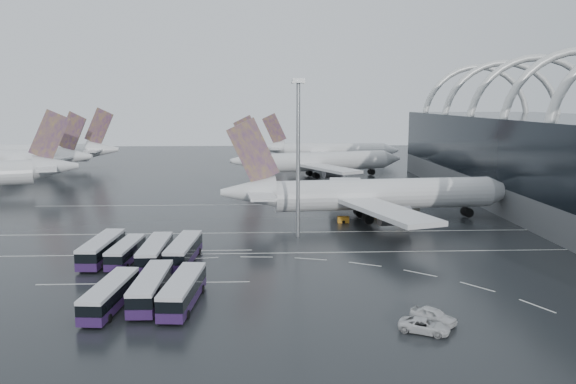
{
  "coord_description": "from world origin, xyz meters",
  "views": [
    {
      "loc": [
        -8.09,
        -87.86,
        23.87
      ],
      "look_at": [
        -3.5,
        14.92,
        7.0
      ],
      "focal_mm": 35.0,
      "sensor_mm": 36.0,
      "label": 1
    }
  ],
  "objects_px": {
    "bus_row_near_d": "(184,251)",
    "gse_cart_belly_a": "(401,214)",
    "bus_row_near_b": "(126,252)",
    "bus_row_far_c": "(183,290)",
    "bus_row_far_b": "(151,287)",
    "floodlight_mast": "(298,139)",
    "gse_cart_belly_b": "(414,210)",
    "van_curve_b": "(434,316)",
    "bus_row_near_c": "(155,252)",
    "airliner_main": "(369,195)",
    "bus_row_near_a": "(102,249)",
    "jet_remote_mid": "(24,159)",
    "van_curve_a": "(424,326)",
    "gse_cart_belly_e": "(378,212)",
    "bus_row_far_a": "(110,295)",
    "jet_remote_far": "(52,153)",
    "airliner_gate_b": "(316,162)",
    "airliner_gate_c": "(326,151)",
    "gse_cart_belly_c": "(343,220)"
  },
  "relations": [
    {
      "from": "bus_row_far_a",
      "to": "bus_row_far_c",
      "type": "height_order",
      "value": "bus_row_far_c"
    },
    {
      "from": "jet_remote_far",
      "to": "bus_row_far_c",
      "type": "xyz_separation_m",
      "value": [
        65.03,
        -137.24,
        -3.72
      ]
    },
    {
      "from": "jet_remote_far",
      "to": "van_curve_b",
      "type": "height_order",
      "value": "jet_remote_far"
    },
    {
      "from": "bus_row_near_c",
      "to": "floodlight_mast",
      "type": "xyz_separation_m",
      "value": [
        22.0,
        16.14,
        15.48
      ]
    },
    {
      "from": "jet_remote_far",
      "to": "bus_row_near_a",
      "type": "distance_m",
      "value": 128.37
    },
    {
      "from": "bus_row_far_a",
      "to": "floodlight_mast",
      "type": "relative_size",
      "value": 0.47
    },
    {
      "from": "airliner_main",
      "to": "van_curve_b",
      "type": "distance_m",
      "value": 52.5
    },
    {
      "from": "bus_row_near_b",
      "to": "gse_cart_belly_c",
      "type": "height_order",
      "value": "bus_row_near_b"
    },
    {
      "from": "airliner_main",
      "to": "van_curve_a",
      "type": "distance_m",
      "value": 55.01
    },
    {
      "from": "bus_row_far_b",
      "to": "bus_row_far_c",
      "type": "bearing_deg",
      "value": -106.99
    },
    {
      "from": "bus_row_near_c",
      "to": "bus_row_far_b",
      "type": "bearing_deg",
      "value": -170.68
    },
    {
      "from": "bus_row_far_a",
      "to": "gse_cart_belly_b",
      "type": "xyz_separation_m",
      "value": [
        50.13,
        53.92,
        -1.12
      ]
    },
    {
      "from": "airliner_gate_b",
      "to": "jet_remote_far",
      "type": "height_order",
      "value": "jet_remote_far"
    },
    {
      "from": "bus_row_far_b",
      "to": "gse_cart_belly_b",
      "type": "bearing_deg",
      "value": -40.61
    },
    {
      "from": "airliner_gate_c",
      "to": "floodlight_mast",
      "type": "bearing_deg",
      "value": -95.3
    },
    {
      "from": "jet_remote_mid",
      "to": "bus_row_near_c",
      "type": "bearing_deg",
      "value": 128.44
    },
    {
      "from": "jet_remote_mid",
      "to": "van_curve_a",
      "type": "xyz_separation_m",
      "value": [
        92.65,
        -126.63,
        -4.57
      ]
    },
    {
      "from": "airliner_main",
      "to": "van_curve_b",
      "type": "relative_size",
      "value": 12.14
    },
    {
      "from": "jet_remote_mid",
      "to": "bus_row_far_b",
      "type": "bearing_deg",
      "value": 125.87
    },
    {
      "from": "jet_remote_mid",
      "to": "floodlight_mast",
      "type": "distance_m",
      "value": 118.39
    },
    {
      "from": "van_curve_b",
      "to": "gse_cart_belly_a",
      "type": "height_order",
      "value": "van_curve_b"
    },
    {
      "from": "bus_row_near_d",
      "to": "gse_cart_belly_b",
      "type": "bearing_deg",
      "value": -46.95
    },
    {
      "from": "bus_row_near_c",
      "to": "bus_row_near_d",
      "type": "xyz_separation_m",
      "value": [
        4.07,
        0.71,
        0.01
      ]
    },
    {
      "from": "bus_row_near_b",
      "to": "bus_row_far_c",
      "type": "xyz_separation_m",
      "value": [
        10.98,
        -18.25,
        0.18
      ]
    },
    {
      "from": "van_curve_a",
      "to": "floodlight_mast",
      "type": "bearing_deg",
      "value": 39.55
    },
    {
      "from": "airliner_main",
      "to": "jet_remote_far",
      "type": "bearing_deg",
      "value": 130.22
    },
    {
      "from": "van_curve_a",
      "to": "van_curve_b",
      "type": "bearing_deg",
      "value": -9.75
    },
    {
      "from": "van_curve_b",
      "to": "bus_row_near_c",
      "type": "bearing_deg",
      "value": 99.2
    },
    {
      "from": "van_curve_b",
      "to": "gse_cart_belly_a",
      "type": "bearing_deg",
      "value": 33.49
    },
    {
      "from": "van_curve_a",
      "to": "floodlight_mast",
      "type": "distance_m",
      "value": 46.53
    },
    {
      "from": "airliner_main",
      "to": "gse_cart_belly_a",
      "type": "xyz_separation_m",
      "value": [
        7.43,
        3.5,
        -4.55
      ]
    },
    {
      "from": "bus_row_near_c",
      "to": "airliner_main",
      "type": "bearing_deg",
      "value": -51.9
    },
    {
      "from": "van_curve_a",
      "to": "gse_cart_belly_a",
      "type": "relative_size",
      "value": 2.25
    },
    {
      "from": "jet_remote_mid",
      "to": "bus_row_far_a",
      "type": "bearing_deg",
      "value": 123.79
    },
    {
      "from": "van_curve_a",
      "to": "bus_row_near_a",
      "type": "bearing_deg",
      "value": 80.86
    },
    {
      "from": "van_curve_b",
      "to": "gse_cart_belly_e",
      "type": "height_order",
      "value": "van_curve_b"
    },
    {
      "from": "bus_row_near_d",
      "to": "gse_cart_belly_e",
      "type": "height_order",
      "value": "bus_row_near_d"
    },
    {
      "from": "bus_row_near_d",
      "to": "bus_row_far_c",
      "type": "height_order",
      "value": "bus_row_near_d"
    },
    {
      "from": "van_curve_a",
      "to": "gse_cart_belly_a",
      "type": "bearing_deg",
      "value": 13.98
    },
    {
      "from": "bus_row_near_a",
      "to": "gse_cart_belly_b",
      "type": "xyz_separation_m",
      "value": [
        56.64,
        33.92,
        -1.27
      ]
    },
    {
      "from": "bus_row_near_a",
      "to": "bus_row_far_a",
      "type": "relative_size",
      "value": 1.08
    },
    {
      "from": "bus_row_far_a",
      "to": "van_curve_a",
      "type": "xyz_separation_m",
      "value": [
        34.39,
        -8.26,
        -0.98
      ]
    },
    {
      "from": "airliner_gate_b",
      "to": "bus_row_far_b",
      "type": "relative_size",
      "value": 4.17
    },
    {
      "from": "gse_cart_belly_a",
      "to": "gse_cart_belly_b",
      "type": "xyz_separation_m",
      "value": [
        3.88,
        4.03,
        -0.05
      ]
    },
    {
      "from": "bus_row_near_d",
      "to": "gse_cart_belly_a",
      "type": "bearing_deg",
      "value": -47.76
    },
    {
      "from": "gse_cart_belly_a",
      "to": "bus_row_near_a",
      "type": "bearing_deg",
      "value": -150.47
    },
    {
      "from": "floodlight_mast",
      "to": "gse_cart_belly_b",
      "type": "xyz_separation_m",
      "value": [
        26.29,
        20.01,
        -16.72
      ]
    },
    {
      "from": "airliner_main",
      "to": "bus_row_far_a",
      "type": "distance_m",
      "value": 60.59
    },
    {
      "from": "airliner_gate_b",
      "to": "bus_row_near_b",
      "type": "distance_m",
      "value": 98.0
    },
    {
      "from": "airliner_gate_b",
      "to": "bus_row_far_c",
      "type": "xyz_separation_m",
      "value": [
        -25.9,
        -108.99,
        -3.1
      ]
    }
  ]
}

